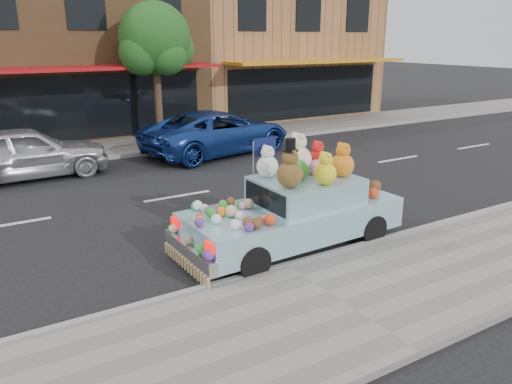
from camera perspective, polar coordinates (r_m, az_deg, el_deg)
ground at (r=13.09m, az=-8.96°, el=-0.50°), size 120.00×120.00×0.00m
near_sidewalk at (r=7.90m, az=9.80°, el=-12.51°), size 60.00×3.00×0.12m
far_sidewalk at (r=19.08m, az=-16.47°, el=4.80°), size 60.00×3.00×0.12m
near_kerb at (r=8.94m, az=3.49°, el=-8.52°), size 60.00×0.12×0.13m
far_kerb at (r=17.66m, az=-15.19°, el=3.96°), size 60.00×0.12×0.13m
storefront_mid at (r=24.02m, az=-20.78°, el=15.48°), size 10.00×9.80×7.30m
storefront_right at (r=27.73m, az=0.77°, el=16.64°), size 10.00×9.80×7.30m
street_tree at (r=19.33m, az=-11.44°, el=16.19°), size 3.00×2.70×5.22m
car_silver at (r=15.84m, az=-24.90°, el=4.11°), size 4.60×1.94×1.55m
car_blue at (r=17.70m, az=-4.42°, el=6.85°), size 5.86×3.56×1.52m
art_car at (r=9.71m, az=4.43°, el=-1.77°), size 4.53×1.88×2.25m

